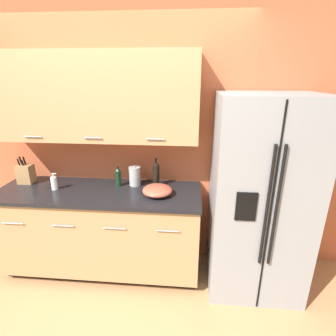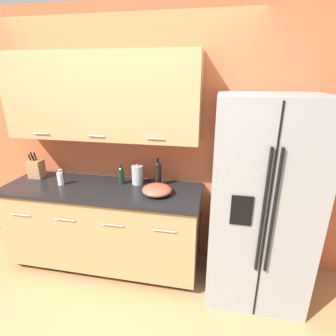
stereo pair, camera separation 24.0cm
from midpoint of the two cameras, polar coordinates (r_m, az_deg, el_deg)
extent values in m
plane|color=#B27F51|center=(2.58, -17.95, -31.32)|extent=(14.00, 14.00, 0.00)
cube|color=#BC5B38|center=(2.79, -12.08, 5.33)|extent=(10.00, 0.05, 2.60)
cube|color=tan|center=(2.60, -18.09, 14.40)|extent=(1.89, 0.32, 0.80)
cylinder|color=#99999E|center=(2.77, -29.65, 5.92)|extent=(0.16, 0.01, 0.01)
cylinder|color=#99999E|center=(2.49, -18.76, 6.19)|extent=(0.16, 0.01, 0.01)
cylinder|color=#99999E|center=(2.33, -5.75, 6.22)|extent=(0.16, 0.01, 0.01)
cube|color=black|center=(3.14, -15.48, -18.95)|extent=(1.92, 0.54, 0.09)
cube|color=tan|center=(2.86, -16.56, -12.52)|extent=(1.96, 0.62, 0.79)
cube|color=black|center=(2.66, -17.50, -5.13)|extent=(1.98, 0.64, 0.03)
cylinder|color=#99999E|center=(2.86, -32.90, -10.15)|extent=(0.20, 0.01, 0.01)
cylinder|color=#99999E|center=(2.60, -24.52, -11.47)|extent=(0.20, 0.01, 0.01)
cylinder|color=#99999E|center=(2.42, -14.50, -12.70)|extent=(0.20, 0.01, 0.01)
cylinder|color=#99999E|center=(2.31, -3.11, -13.65)|extent=(0.20, 0.01, 0.01)
cube|color=gray|center=(2.48, 16.57, -6.30)|extent=(0.84, 0.71, 1.83)
cube|color=black|center=(2.17, 18.32, -10.40)|extent=(0.01, 0.01, 1.80)
cylinder|color=black|center=(2.11, 17.74, -8.44)|extent=(0.02, 0.02, 1.01)
cylinder|color=black|center=(2.13, 19.59, -8.43)|extent=(0.02, 0.02, 1.01)
cube|color=black|center=(2.09, 13.51, -8.28)|extent=(0.16, 0.01, 0.24)
cube|color=#A87A4C|center=(3.11, -30.55, -1.16)|extent=(0.15, 0.12, 0.19)
cylinder|color=black|center=(3.11, -31.42, 1.38)|extent=(0.02, 0.03, 0.09)
cylinder|color=black|center=(3.08, -31.77, 1.06)|extent=(0.02, 0.03, 0.07)
cylinder|color=black|center=(3.08, -30.81, 1.35)|extent=(0.02, 0.03, 0.08)
cylinder|color=black|center=(3.06, -31.14, 0.95)|extent=(0.02, 0.03, 0.06)
cylinder|color=black|center=(2.62, -5.25, -1.88)|extent=(0.07, 0.07, 0.20)
sphere|color=black|center=(2.58, -5.32, 0.44)|extent=(0.07, 0.07, 0.07)
cylinder|color=black|center=(2.57, -5.34, 0.91)|extent=(0.02, 0.02, 0.07)
cylinder|color=black|center=(2.56, -5.37, 1.82)|extent=(0.02, 0.02, 0.02)
cylinder|color=white|center=(2.82, -25.82, -3.05)|extent=(0.06, 0.06, 0.13)
cylinder|color=#B2B2B5|center=(2.79, -26.07, -1.49)|extent=(0.02, 0.02, 0.04)
cylinder|color=#B2B2B5|center=(2.77, -25.81, -1.17)|extent=(0.03, 0.01, 0.01)
cylinder|color=black|center=(2.69, -13.26, -2.43)|extent=(0.06, 0.06, 0.14)
sphere|color=black|center=(2.66, -13.40, -0.81)|extent=(0.05, 0.05, 0.05)
cylinder|color=black|center=(2.65, -13.42, -0.51)|extent=(0.02, 0.02, 0.05)
cylinder|color=black|center=(2.64, -13.47, 0.11)|extent=(0.02, 0.02, 0.01)
cylinder|color=#A3A3A5|center=(2.66, -9.79, -1.92)|extent=(0.11, 0.11, 0.18)
cylinder|color=#A3A3A5|center=(2.63, -9.91, 0.05)|extent=(0.12, 0.12, 0.01)
sphere|color=#A3A3A5|center=(2.63, -9.92, 0.29)|extent=(0.02, 0.02, 0.02)
ellipsoid|color=#B24C38|center=(2.44, -5.15, -4.94)|extent=(0.28, 0.28, 0.09)
camera|label=1|loc=(0.12, -92.86, -1.02)|focal=28.00mm
camera|label=2|loc=(0.12, 87.14, 1.02)|focal=28.00mm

